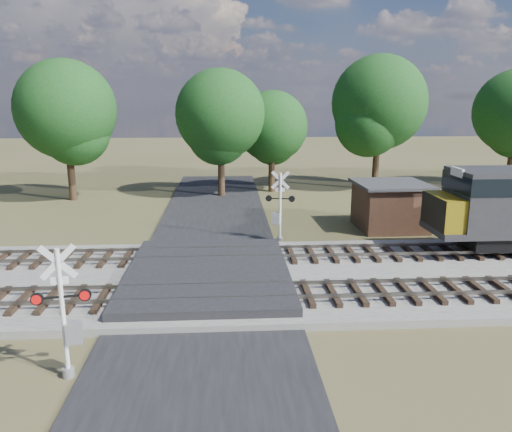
{
  "coord_description": "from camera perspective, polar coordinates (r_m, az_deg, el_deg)",
  "views": [
    {
      "loc": [
        0.86,
        -20.24,
        7.94
      ],
      "look_at": [
        2.19,
        2.0,
        2.59
      ],
      "focal_mm": 35.0,
      "sensor_mm": 36.0,
      "label": 1
    }
  ],
  "objects": [
    {
      "name": "ground",
      "position": [
        21.76,
        -5.51,
        -7.97
      ],
      "size": [
        160.0,
        160.0,
        0.0
      ],
      "primitive_type": "plane",
      "color": "#434324",
      "rests_on": "ground"
    },
    {
      "name": "ballast_bed",
      "position": [
        23.97,
        19.32,
        -6.27
      ],
      "size": [
        140.0,
        10.0,
        0.3
      ],
      "primitive_type": "cube",
      "color": "gray",
      "rests_on": "ground"
    },
    {
      "name": "road",
      "position": [
        21.75,
        -5.51,
        -7.87
      ],
      "size": [
        7.0,
        60.0,
        0.08
      ],
      "primitive_type": "cube",
      "color": "black",
      "rests_on": "ground"
    },
    {
      "name": "crossing_panel",
      "position": [
        22.12,
        -5.49,
        -6.74
      ],
      "size": [
        7.0,
        9.0,
        0.62
      ],
      "primitive_type": "cube",
      "color": "#262628",
      "rests_on": "ground"
    },
    {
      "name": "track_near",
      "position": [
        19.86,
        3.41,
        -8.8
      ],
      "size": [
        140.0,
        2.6,
        0.33
      ],
      "color": "black",
      "rests_on": "ballast_bed"
    },
    {
      "name": "track_far",
      "position": [
        24.53,
        2.03,
        -4.38
      ],
      "size": [
        140.0,
        2.6,
        0.33
      ],
      "color": "black",
      "rests_on": "ballast_bed"
    },
    {
      "name": "crossing_signal_near",
      "position": [
        15.42,
        -20.79,
        -11.42
      ],
      "size": [
        1.61,
        0.42,
        4.03
      ],
      "rotation": [
        0.0,
        0.0,
        0.18
      ],
      "color": "silver",
      "rests_on": "ground"
    },
    {
      "name": "crossing_signal_far",
      "position": [
        27.57,
        2.6,
        0.35
      ],
      "size": [
        1.61,
        0.42,
        4.03
      ],
      "rotation": [
        0.0,
        0.0,
        2.97
      ],
      "color": "silver",
      "rests_on": "ground"
    },
    {
      "name": "equipment_shed",
      "position": [
        31.64,
        15.08,
        1.19
      ],
      "size": [
        4.33,
        4.33,
        2.86
      ],
      "rotation": [
        0.0,
        0.0,
        0.03
      ],
      "color": "#40281B",
      "rests_on": "ground"
    },
    {
      "name": "treeline",
      "position": [
        41.97,
        7.01,
        11.41
      ],
      "size": [
        79.12,
        11.0,
        11.44
      ],
      "color": "black",
      "rests_on": "ground"
    }
  ]
}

